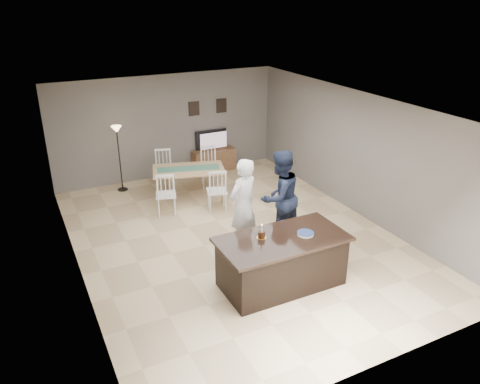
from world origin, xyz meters
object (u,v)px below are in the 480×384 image
plate_stack (305,234)px  television (212,140)px  man (280,197)px  birthday_cake (261,235)px  woman (243,206)px  dining_table (189,174)px  floor_lamp (118,141)px  tv_console (214,160)px  kitchen_island (282,261)px

plate_stack → television: bearing=82.0°
man → birthday_cake: 1.60m
woman → man: size_ratio=0.98×
woman → man: man is taller
dining_table → floor_lamp: 1.94m
woman → floor_lamp: (-1.38, 3.97, 0.36)m
television → plate_stack: 5.78m
tv_console → dining_table: 2.04m
birthday_cake → floor_lamp: bearing=102.2°
kitchen_island → tv_console: kitchen_island is taller
floor_lamp → birthday_cake: bearing=-77.8°
plate_stack → birthday_cake: bearing=161.1°
kitchen_island → man: size_ratio=1.14×
tv_console → woman: size_ratio=0.65×
tv_console → dining_table: size_ratio=0.54×
plate_stack → tv_console: bearing=81.9°
man → birthday_cake: size_ratio=7.58×
television → dining_table: (-1.31, -1.60, -0.22)m
man → birthday_cake: (-1.06, -1.19, 0.01)m
woman → dining_table: 2.71m
birthday_cake → tv_console: bearing=74.4°
kitchen_island → plate_stack: (0.39, -0.08, 0.47)m
kitchen_island → television: television is taller
tv_console → man: size_ratio=0.64×
plate_stack → floor_lamp: (-1.82, 5.40, 0.36)m
tv_console → plate_stack: 5.74m
television → woman: 4.47m
woman → floor_lamp: size_ratio=1.12×
tv_console → television: size_ratio=1.31×
woman → dining_table: woman is taller
floor_lamp → man: bearing=-61.2°
birthday_cake → plate_stack: 0.74m
tv_console → plate_stack: size_ratio=4.28×
tv_console → man: bearing=-96.0°
kitchen_island → tv_console: bearing=77.8°
television → floor_lamp: (-2.62, -0.32, 0.42)m
kitchen_island → television: (1.20, 5.64, 0.41)m
dining_table → floor_lamp: floor_lamp is taller
man → floor_lamp: size_ratio=1.14×
dining_table → woman: bearing=-72.2°
man → tv_console: bearing=-109.9°
television → birthday_cake: 5.69m
birthday_cake → plate_stack: bearing=-18.9°
floor_lamp → woman: bearing=-70.8°
woman → man: 0.80m
floor_lamp → kitchen_island: bearing=-75.0°
television → woman: (-1.24, -4.29, 0.06)m
plate_stack → floor_lamp: 5.71m
man → plate_stack: bearing=61.9°
television → birthday_cake: (-1.51, -5.48, 0.10)m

